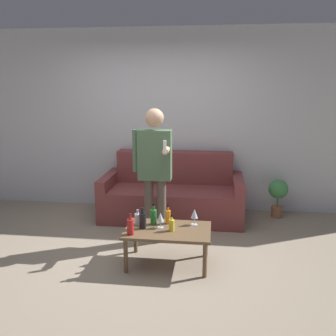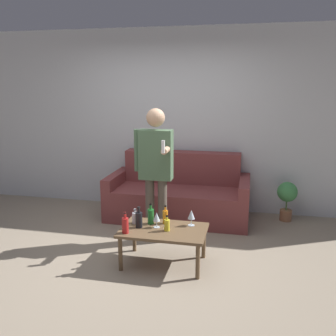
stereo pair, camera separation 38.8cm
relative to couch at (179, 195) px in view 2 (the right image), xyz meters
The scene contains 14 objects.
ground_plane 1.54m from the couch, 99.57° to the right, with size 16.00×16.00×0.00m, color gray.
wall_back 1.15m from the couch, 119.18° to the left, with size 8.00×0.06×2.70m.
couch is the anchor object (origin of this frame).
coffee_table 1.49m from the couch, 85.55° to the right, with size 0.90×0.58×0.40m.
bottle_orange 1.41m from the couch, 99.35° to the right, with size 0.07×0.07×0.16m.
bottle_green 1.51m from the couch, 95.75° to the right, with size 0.07×0.07×0.23m.
bottle_dark 1.54m from the couch, 83.99° to the right, with size 0.06×0.06×0.17m.
bottle_yellow 1.37m from the couch, 92.39° to the right, with size 0.07×0.07×0.23m.
bottle_red 1.70m from the couch, 98.27° to the right, with size 0.07×0.07×0.22m.
bottle_clear 1.33m from the couch, 85.76° to the right, with size 0.06×0.06×0.20m.
wine_glass_near 1.39m from the couch, 73.73° to the right, with size 0.08×0.08×0.18m.
wine_glass_far 1.47m from the couch, 88.68° to the right, with size 0.07×0.07×0.17m.
person_standing_front 1.11m from the couch, 97.30° to the right, with size 0.46×0.42×1.62m.
potted_plant 1.52m from the couch, ahead, with size 0.28×0.28×0.56m.
Camera 2 is at (1.21, -3.61, 1.90)m, focal length 40.00 mm.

